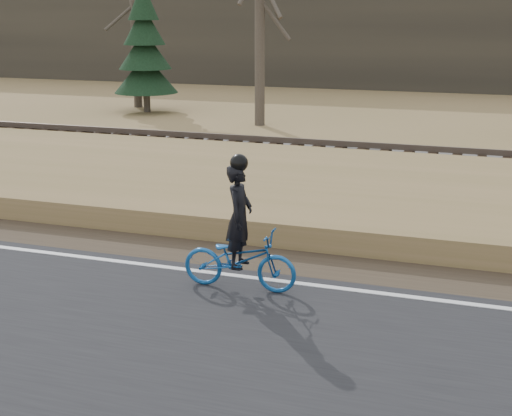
% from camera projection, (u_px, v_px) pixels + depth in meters
% --- Properties ---
extents(ground, '(120.00, 120.00, 0.00)m').
position_uv_depth(ground, '(22.00, 258.00, 12.08)').
color(ground, olive).
rests_on(ground, ground).
extents(edge_line, '(120.00, 0.12, 0.01)m').
position_uv_depth(edge_line, '(29.00, 250.00, 12.25)').
color(edge_line, silver).
rests_on(edge_line, road).
extents(shoulder, '(120.00, 1.60, 0.04)m').
position_uv_depth(shoulder, '(62.00, 236.00, 13.17)').
color(shoulder, '#473A2B').
rests_on(shoulder, ground).
extents(embankment, '(120.00, 5.00, 0.44)m').
position_uv_depth(embankment, '(138.00, 189.00, 15.86)').
color(embankment, olive).
rests_on(embankment, ground).
extents(ballast, '(120.00, 3.00, 0.45)m').
position_uv_depth(ballast, '(203.00, 156.00, 19.33)').
color(ballast, slate).
rests_on(ballast, ground).
extents(railroad, '(120.00, 2.40, 0.29)m').
position_uv_depth(railroad, '(203.00, 145.00, 19.25)').
color(railroad, black).
rests_on(railroad, ballast).
extents(treeline_backdrop, '(120.00, 4.00, 6.00)m').
position_uv_depth(treeline_backdrop, '(358.00, 30.00, 38.68)').
color(treeline_backdrop, '#383328').
rests_on(treeline_backdrop, ground).
extents(cyclist, '(1.74, 0.67, 2.03)m').
position_uv_depth(cyclist, '(240.00, 248.00, 10.43)').
color(cyclist, '#154E92').
rests_on(cyclist, road).
extents(bare_tree_left, '(0.36, 0.36, 8.80)m').
position_uv_depth(bare_tree_left, '(134.00, 2.00, 29.70)').
color(bare_tree_left, '#50483B').
rests_on(bare_tree_left, ground).
extents(bare_tree_near_left, '(0.36, 0.36, 6.70)m').
position_uv_depth(bare_tree_near_left, '(260.00, 31.00, 25.10)').
color(bare_tree_near_left, '#50483B').
rests_on(bare_tree_near_left, ground).
extents(conifer, '(2.60, 2.60, 5.20)m').
position_uv_depth(conifer, '(145.00, 51.00, 28.81)').
color(conifer, '#50483B').
rests_on(conifer, ground).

